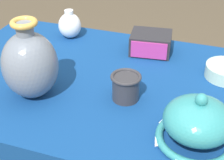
# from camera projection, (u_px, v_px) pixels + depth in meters

# --- Properties ---
(display_table) EXTENTS (1.29, 0.78, 0.79)m
(display_table) POSITION_uv_depth(u_px,v_px,m) (117.00, 102.00, 1.23)
(display_table) COLOR olive
(display_table) RESTS_ON ground_plane
(vase_tall_bulbous) EXTENTS (0.18, 0.18, 0.26)m
(vase_tall_bulbous) POSITION_uv_depth(u_px,v_px,m) (30.00, 64.00, 1.08)
(vase_tall_bulbous) COLOR slate
(vase_tall_bulbous) RESTS_ON display_table
(vase_dome_bell) EXTENTS (0.23, 0.23, 0.16)m
(vase_dome_bell) POSITION_uv_depth(u_px,v_px,m) (197.00, 124.00, 0.92)
(vase_dome_bell) COLOR teal
(vase_dome_bell) RESTS_ON display_table
(mosaic_tile_box) EXTENTS (0.17, 0.15, 0.08)m
(mosaic_tile_box) POSITION_uv_depth(u_px,v_px,m) (151.00, 43.00, 1.37)
(mosaic_tile_box) COLOR #232328
(mosaic_tile_box) RESTS_ON display_table
(cup_wide_charcoal) EXTENTS (0.10, 0.10, 0.09)m
(cup_wide_charcoal) POSITION_uv_depth(u_px,v_px,m) (126.00, 86.00, 1.09)
(cup_wide_charcoal) COLOR #2D2D33
(cup_wide_charcoal) RESTS_ON display_table
(jar_round_porcelain) EXTENTS (0.10, 0.10, 0.12)m
(jar_round_porcelain) POSITION_uv_depth(u_px,v_px,m) (70.00, 25.00, 1.48)
(jar_round_porcelain) COLOR white
(jar_round_porcelain) RESTS_ON display_table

